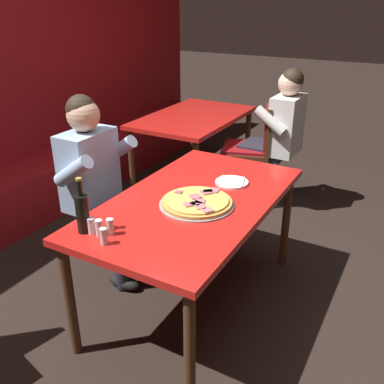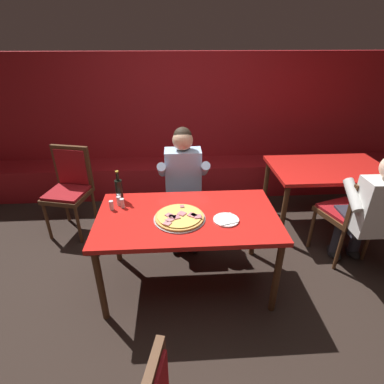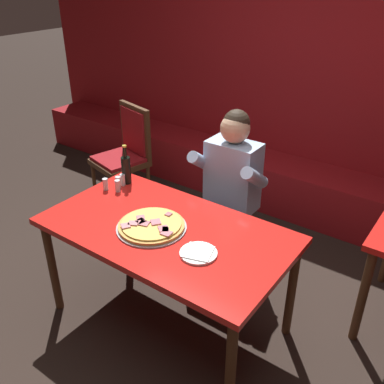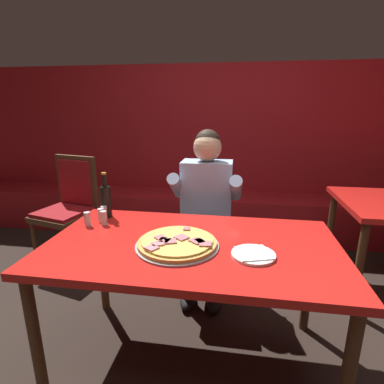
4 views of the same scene
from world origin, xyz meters
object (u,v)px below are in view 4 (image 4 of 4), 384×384
shaker_oregano (104,219)px  shaker_parmesan (101,216)px  diner_seated_blue_shirt (205,207)px  plate_white_paper (253,254)px  beer_bottle (106,200)px  shaker_red_pepper_flakes (104,213)px  main_dining_table (192,255)px  pizza (177,243)px  dining_chair_side_aisle (70,203)px  shaker_black_pepper (87,220)px

shaker_oregano → shaker_parmesan: bearing=130.7°
diner_seated_blue_shirt → plate_white_paper: bearing=-68.4°
beer_bottle → shaker_oregano: 0.16m
shaker_red_pepper_flakes → diner_seated_blue_shirt: 0.75m
main_dining_table → shaker_parmesan: (-0.60, 0.20, 0.11)m
pizza → plate_white_paper: size_ratio=2.03×
pizza → dining_chair_side_aisle: 1.62m
plate_white_paper → shaker_red_pepper_flakes: 0.98m
shaker_black_pepper → plate_white_paper: bearing=-13.5°
shaker_black_pepper → dining_chair_side_aisle: (-0.64, 0.86, -0.20)m
pizza → beer_bottle: (-0.54, 0.35, 0.09)m
shaker_red_pepper_flakes → shaker_black_pepper: 0.13m
shaker_black_pepper → shaker_oregano: (0.09, 0.03, 0.00)m
pizza → shaker_parmesan: size_ratio=4.96×
plate_white_paper → shaker_red_pepper_flakes: bearing=158.9°
beer_bottle → diner_seated_blue_shirt: 0.74m
shaker_red_pepper_flakes → diner_seated_blue_shirt: size_ratio=0.07×
diner_seated_blue_shirt → dining_chair_side_aisle: size_ratio=1.27×
shaker_parmesan → shaker_oregano: 0.05m
pizza → shaker_oregano: bearing=156.2°
shaker_black_pepper → diner_seated_blue_shirt: 0.87m
plate_white_paper → dining_chair_side_aisle: 1.95m
dining_chair_side_aisle → shaker_parmesan: bearing=-48.5°
beer_bottle → shaker_black_pepper: 0.19m
shaker_red_pepper_flakes → shaker_parmesan: (0.00, -0.05, 0.00)m
main_dining_table → plate_white_paper: size_ratio=7.25×
pizza → shaker_black_pepper: (-0.58, 0.19, 0.02)m
main_dining_table → beer_bottle: size_ratio=5.21×
main_dining_table → shaker_black_pepper: 0.67m
shaker_oregano → main_dining_table: bearing=-16.2°
shaker_red_pepper_flakes → shaker_oregano: same height
shaker_black_pepper → diner_seated_blue_shirt: (0.64, 0.57, -0.08)m
shaker_parmesan → shaker_black_pepper: 0.09m
main_dining_table → plate_white_paper: (0.31, -0.10, 0.08)m
pizza → diner_seated_blue_shirt: (0.06, 0.76, -0.06)m
beer_bottle → shaker_black_pepper: (-0.05, -0.17, -0.07)m
beer_bottle → shaker_parmesan: bearing=-86.7°
plate_white_paper → beer_bottle: 1.00m
beer_bottle → dining_chair_side_aisle: beer_bottle is taller
shaker_parmesan → pizza: bearing=-26.1°
main_dining_table → shaker_red_pepper_flakes: shaker_red_pepper_flakes is taller
shaker_black_pepper → dining_chair_side_aisle: 1.09m
shaker_red_pepper_flakes → dining_chair_side_aisle: dining_chair_side_aisle is taller
main_dining_table → diner_seated_blue_shirt: (-0.01, 0.71, 0.03)m
shaker_oregano → diner_seated_blue_shirt: bearing=44.4°
beer_bottle → shaker_oregano: (0.04, -0.13, -0.07)m
beer_bottle → shaker_black_pepper: bearing=-105.8°
main_dining_table → pizza: bearing=-140.3°
pizza → beer_bottle: 0.65m
plate_white_paper → shaker_black_pepper: bearing=166.5°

